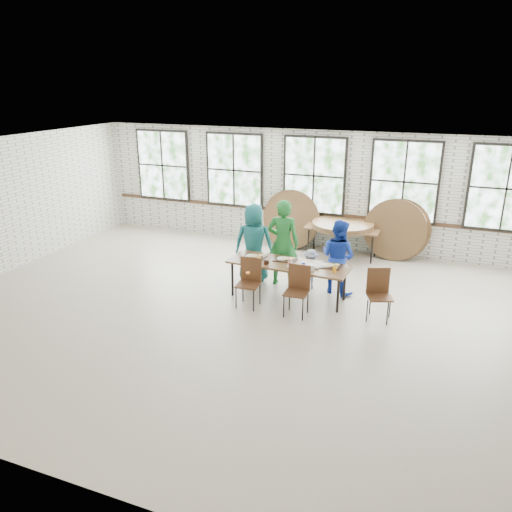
{
  "coord_description": "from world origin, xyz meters",
  "views": [
    {
      "loc": [
        3.19,
        -7.77,
        4.16
      ],
      "look_at": [
        0.0,
        0.4,
        1.05
      ],
      "focal_mm": 35.0,
      "sensor_mm": 36.0,
      "label": 1
    }
  ],
  "objects_px": {
    "dining_table": "(288,266)",
    "chair_near_right": "(298,286)",
    "chair_near_left": "(250,278)",
    "storage_table": "(343,230)"
  },
  "relations": [
    {
      "from": "dining_table",
      "to": "chair_near_left",
      "type": "height_order",
      "value": "chair_near_left"
    },
    {
      "from": "dining_table",
      "to": "chair_near_right",
      "type": "relative_size",
      "value": 2.56
    },
    {
      "from": "chair_near_left",
      "to": "chair_near_right",
      "type": "bearing_deg",
      "value": -5.87
    },
    {
      "from": "dining_table",
      "to": "storage_table",
      "type": "relative_size",
      "value": 1.35
    },
    {
      "from": "dining_table",
      "to": "storage_table",
      "type": "xyz_separation_m",
      "value": [
        0.47,
        2.9,
        -0.0
      ]
    },
    {
      "from": "dining_table",
      "to": "chair_near_right",
      "type": "height_order",
      "value": "chair_near_right"
    },
    {
      "from": "storage_table",
      "to": "chair_near_left",
      "type": "bearing_deg",
      "value": -106.82
    },
    {
      "from": "dining_table",
      "to": "chair_near_left",
      "type": "distance_m",
      "value": 0.84
    },
    {
      "from": "chair_near_left",
      "to": "chair_near_right",
      "type": "height_order",
      "value": "same"
    },
    {
      "from": "chair_near_left",
      "to": "storage_table",
      "type": "height_order",
      "value": "chair_near_left"
    }
  ]
}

